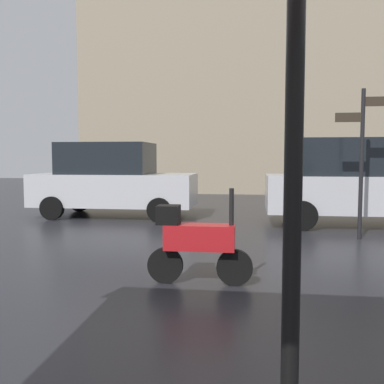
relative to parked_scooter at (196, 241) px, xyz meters
name	(u,v)px	position (x,y,z in m)	size (l,w,h in m)	color
parked_scooter	(196,241)	(0.00, 0.00, 0.00)	(1.35, 0.32, 1.23)	black
parked_car_left	(113,180)	(-3.07, 6.16, 0.46)	(4.38, 2.03, 2.03)	silver
parked_car_right	(357,182)	(3.20, 5.21, 0.48)	(4.37, 1.88, 2.07)	silver
street_signpost	(362,149)	(2.86, 3.46, 1.24)	(1.08, 0.08, 2.96)	black
building_block	(251,10)	(0.68, 14.89, 7.72)	(15.63, 2.18, 16.55)	gray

